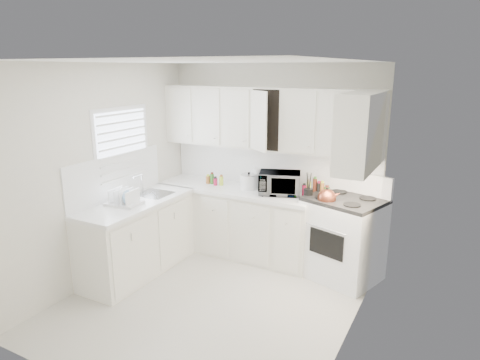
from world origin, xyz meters
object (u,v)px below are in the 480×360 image
Objects in this scene: stove at (343,227)px; utensil_crock at (309,186)px; tea_kettle at (327,197)px; microwave at (280,181)px; rice_cooker at (249,181)px; dish_rack at (124,196)px.

stove is 3.56× the size of utensil_crock.
tea_kettle is 0.52× the size of microwave.
rice_cooker is at bearing 171.75° from utensil_crock.
tea_kettle is at bearing -13.51° from rice_cooker.
rice_cooker is (-0.46, 0.02, -0.06)m from microwave.
microwave is (-0.87, 0.04, 0.47)m from stove.
dish_rack is (-2.35, -1.24, 0.40)m from stove.
utensil_crock is at bearing 24.71° from dish_rack.
stove is at bearing 8.33° from utensil_crock.
tea_kettle is at bearing -19.99° from utensil_crock.
utensil_crock is at bearing -154.36° from stove.
dish_rack is (-1.90, -1.18, -0.07)m from utensil_crock.
utensil_crock is (0.89, -0.13, 0.07)m from rice_cooker.
microwave is at bearing 33.98° from dish_rack.
utensil_crock reaches higher than stove.
stove is 0.99m from microwave.
utensil_crock is 2.24m from dish_rack.
microwave is 2.26× the size of rice_cooker.
microwave is at bearing 143.09° from tea_kettle.
microwave is 1.31× the size of dish_rack.
stove is 4.81× the size of tea_kettle.
rice_cooker is at bearing 45.02° from dish_rack.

